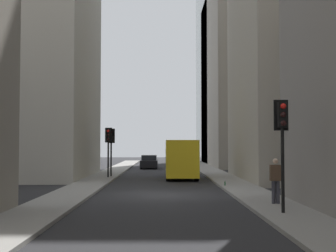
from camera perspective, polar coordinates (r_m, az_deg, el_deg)
ground_plane at (r=22.75m, az=-0.78°, el=-8.76°), size 135.00×135.00×0.00m
sidewalk_right at (r=23.19m, az=-12.09°, el=-8.42°), size 90.00×2.20×0.14m
sidewalk_left at (r=23.18m, az=10.54°, el=-8.43°), size 90.00×2.20×0.14m
building_left_far at (r=55.84m, az=10.29°, el=6.16°), size 19.68×10.00×21.60m
building_left_midfar at (r=34.57m, az=17.46°, el=11.22°), size 12.10×10.50×21.17m
delivery_truck at (r=33.28m, az=1.67°, el=-4.23°), size 6.46×2.25×2.84m
sedan_black at (r=47.64m, az=-2.42°, el=-4.64°), size 4.30×1.78×1.42m
traffic_light_foreground at (r=16.26m, az=14.38°, el=-0.39°), size 0.43×0.52×3.99m
traffic_light_midblock at (r=33.38m, az=-7.63°, el=-1.88°), size 0.43×0.52×3.65m
traffic_light_far_junction at (r=34.22m, az=-7.26°, el=-1.94°), size 0.43×0.52×3.61m
pedestrian at (r=18.74m, az=13.56°, el=-6.56°), size 0.26×0.44×1.82m
discarded_bottle at (r=26.53m, az=7.29°, el=-7.30°), size 0.07×0.07×0.27m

